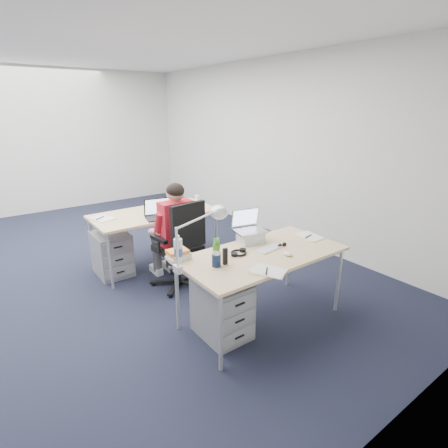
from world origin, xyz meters
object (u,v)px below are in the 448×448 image
(wireless_keyboard, at_px, (269,249))
(cordless_phone, at_px, (225,256))
(desk_lamp, at_px, (194,238))
(silver_laptop, at_px, (251,227))
(can_koozie, at_px, (216,259))
(headphones, at_px, (239,252))
(office_chair, at_px, (180,263))
(computer_mouse, at_px, (288,254))
(drawer_pedestal_far, at_px, (112,254))
(desk_near, at_px, (263,257))
(far_cup, at_px, (197,198))
(desk_far, at_px, (155,216))
(bear_figurine, at_px, (216,245))
(book_stack, at_px, (178,255))
(seated_person, at_px, (172,233))
(dark_laptop, at_px, (160,209))
(water_bottle, at_px, (178,249))
(sunglasses, at_px, (282,245))
(drawer_pedestal_near, at_px, (222,308))

(wireless_keyboard, xyz_separation_m, cordless_phone, (-0.55, -0.02, 0.07))
(desk_lamp, bearing_deg, silver_laptop, 1.54)
(can_koozie, relative_size, desk_lamp, 0.24)
(headphones, bearing_deg, office_chair, 80.69)
(computer_mouse, bearing_deg, drawer_pedestal_far, 104.56)
(desk_near, xyz_separation_m, far_cup, (0.51, 1.98, 0.09))
(desk_far, bearing_deg, desk_near, -82.58)
(silver_laptop, xyz_separation_m, can_koozie, (-0.61, -0.26, -0.10))
(can_koozie, height_order, bear_figurine, bear_figurine)
(silver_laptop, relative_size, far_cup, 3.45)
(book_stack, height_order, cordless_phone, cordless_phone)
(drawer_pedestal_far, xyz_separation_m, cordless_phone, (0.40, -1.89, 0.53))
(seated_person, relative_size, wireless_keyboard, 4.35)
(dark_laptop, bearing_deg, computer_mouse, -63.78)
(computer_mouse, relative_size, water_bottle, 0.40)
(desk_near, height_order, silver_laptop, silver_laptop)
(far_cup, bearing_deg, drawer_pedestal_far, -176.38)
(far_cup, bearing_deg, wireless_keyboard, -101.53)
(desk_near, distance_m, computer_mouse, 0.24)
(wireless_keyboard, distance_m, headphones, 0.32)
(headphones, bearing_deg, computer_mouse, -56.62)
(silver_laptop, xyz_separation_m, bear_figurine, (-0.45, -0.03, -0.08))
(drawer_pedestal_far, relative_size, computer_mouse, 5.48)
(silver_laptop, distance_m, sunglasses, 0.36)
(computer_mouse, bearing_deg, drawer_pedestal_near, 149.44)
(desk_far, height_order, office_chair, office_chair)
(desk_near, relative_size, desk_lamp, 2.96)
(desk_near, bearing_deg, desk_far, 97.42)
(computer_mouse, height_order, dark_laptop, dark_laptop)
(seated_person, distance_m, computer_mouse, 1.53)
(drawer_pedestal_far, bearing_deg, can_koozie, -80.52)
(bear_figurine, bearing_deg, silver_laptop, 6.47)
(headphones, bearing_deg, bear_figurine, 124.57)
(office_chair, bearing_deg, headphones, -90.13)
(office_chair, distance_m, headphones, 1.08)
(desk_far, height_order, can_koozie, can_koozie)
(dark_laptop, bearing_deg, headphones, -74.08)
(dark_laptop, bearing_deg, water_bottle, -97.39)
(desk_near, height_order, bear_figurine, bear_figurine)
(office_chair, bearing_deg, sunglasses, -68.80)
(can_koozie, bearing_deg, seated_person, 79.86)
(cordless_phone, distance_m, dark_laptop, 1.57)
(cordless_phone, bearing_deg, office_chair, 87.40)
(desk_near, xyz_separation_m, book_stack, (-0.72, 0.35, 0.09))
(headphones, bearing_deg, drawer_pedestal_near, -176.64)
(sunglasses, distance_m, far_cup, 2.00)
(bear_figurine, distance_m, sunglasses, 0.67)
(desk_near, height_order, headphones, headphones)
(headphones, bearing_deg, cordless_phone, -170.64)
(drawer_pedestal_near, bearing_deg, drawer_pedestal_far, 101.51)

